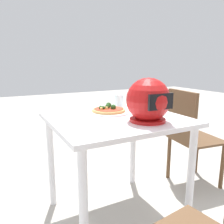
{
  "coord_description": "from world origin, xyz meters",
  "views": [
    {
      "loc": [
        0.75,
        1.37,
        1.14
      ],
      "look_at": [
        -0.01,
        -0.07,
        0.79
      ],
      "focal_mm": 37.08,
      "sensor_mm": 36.0,
      "label": 1
    }
  ],
  "objects_px": {
    "pizza": "(109,109)",
    "chair_side": "(189,133)",
    "dining_table": "(115,132)",
    "motorcycle_helmet": "(148,101)",
    "drinking_glass": "(119,101)"
  },
  "relations": [
    {
      "from": "pizza",
      "to": "chair_side",
      "type": "distance_m",
      "value": 0.84
    },
    {
      "from": "pizza",
      "to": "dining_table",
      "type": "bearing_deg",
      "value": 83.89
    },
    {
      "from": "motorcycle_helmet",
      "to": "drinking_glass",
      "type": "height_order",
      "value": "motorcycle_helmet"
    },
    {
      "from": "drinking_glass",
      "to": "chair_side",
      "type": "bearing_deg",
      "value": 159.38
    },
    {
      "from": "dining_table",
      "to": "motorcycle_helmet",
      "type": "bearing_deg",
      "value": 119.64
    },
    {
      "from": "dining_table",
      "to": "drinking_glass",
      "type": "relative_size",
      "value": 8.69
    },
    {
      "from": "chair_side",
      "to": "motorcycle_helmet",
      "type": "bearing_deg",
      "value": 23.1
    },
    {
      "from": "motorcycle_helmet",
      "to": "chair_side",
      "type": "height_order",
      "value": "motorcycle_helmet"
    },
    {
      "from": "drinking_glass",
      "to": "chair_side",
      "type": "distance_m",
      "value": 0.72
    },
    {
      "from": "dining_table",
      "to": "pizza",
      "type": "relative_size",
      "value": 3.6
    },
    {
      "from": "drinking_glass",
      "to": "dining_table",
      "type": "bearing_deg",
      "value": 56.8
    },
    {
      "from": "dining_table",
      "to": "pizza",
      "type": "height_order",
      "value": "pizza"
    },
    {
      "from": "chair_side",
      "to": "drinking_glass",
      "type": "bearing_deg",
      "value": -20.62
    },
    {
      "from": "dining_table",
      "to": "motorcycle_helmet",
      "type": "distance_m",
      "value": 0.34
    },
    {
      "from": "motorcycle_helmet",
      "to": "drinking_glass",
      "type": "relative_size",
      "value": 2.73
    }
  ]
}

